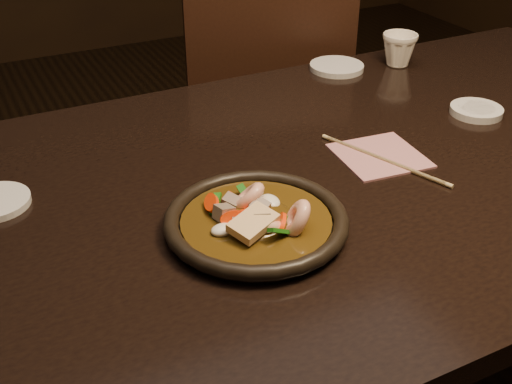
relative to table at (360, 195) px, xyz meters
name	(u,v)px	position (x,y,z in m)	size (l,w,h in m)	color
table	(360,195)	(0.00, 0.00, 0.00)	(1.60, 0.90, 0.75)	black
chair	(260,117)	(0.15, 0.68, -0.16)	(0.55, 0.55, 0.95)	black
plate	(256,222)	(-0.27, -0.11, 0.09)	(0.27, 0.27, 0.03)	black
stirfry	(256,219)	(-0.27, -0.11, 0.10)	(0.15, 0.16, 0.06)	#3C280B
soy_dish	(476,111)	(0.31, 0.05, 0.08)	(0.10, 0.10, 0.01)	silver
saucer_right	(337,67)	(0.20, 0.39, 0.08)	(0.13, 0.13, 0.01)	silver
tea_cup	(399,48)	(0.34, 0.35, 0.12)	(0.08, 0.08, 0.08)	white
chopsticks	(384,160)	(0.02, -0.03, 0.08)	(0.10, 0.25, 0.01)	tan
napkin	(379,156)	(0.03, -0.01, 0.08)	(0.14, 0.14, 0.00)	#B26D73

